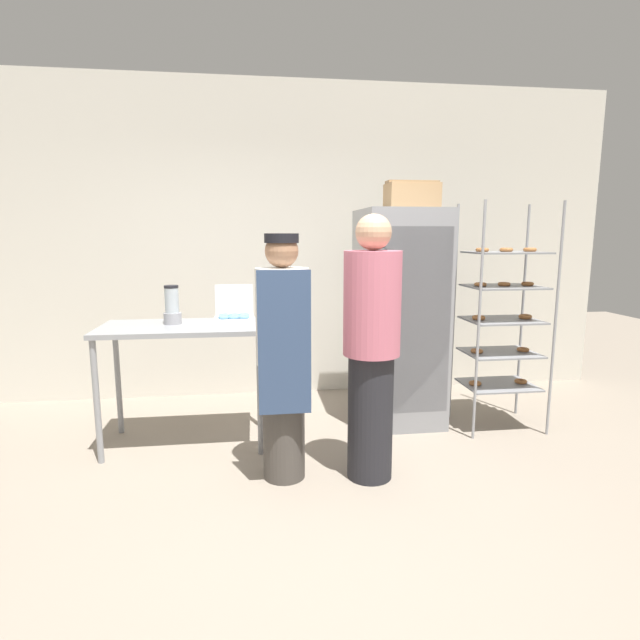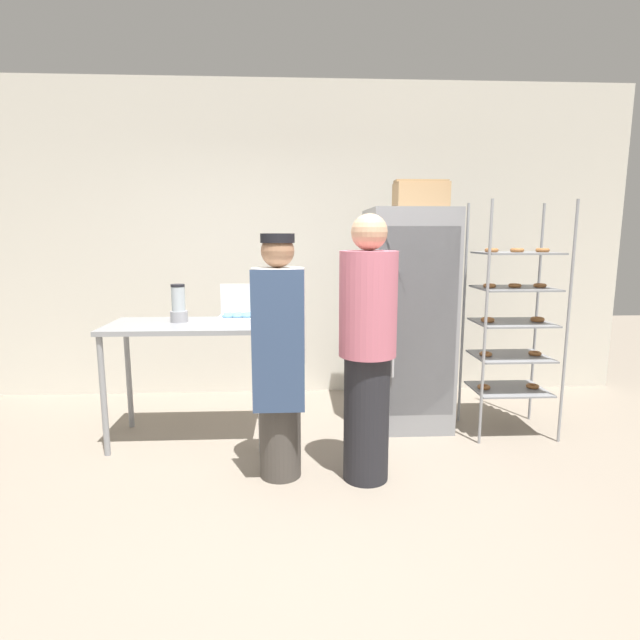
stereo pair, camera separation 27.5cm
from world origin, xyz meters
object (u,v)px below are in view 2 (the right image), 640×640
object	(u,v)px
refrigerator	(407,318)
donut_box	(238,317)
cardboard_storage_box	(421,195)
blender_pitcher	(179,305)
person_customer	(367,349)
person_baker	(279,354)
baking_rack	(513,320)

from	to	relation	value
refrigerator	donut_box	distance (m)	1.41
cardboard_storage_box	blender_pitcher	bearing A→B (deg)	-171.57
blender_pitcher	person_customer	world-z (taller)	person_customer
blender_pitcher	person_baker	bearing A→B (deg)	-42.47
person_baker	person_customer	size ratio (longest dim) A/B	0.93
donut_box	person_baker	xyz separation A→B (m)	(0.33, -0.66, -0.14)
refrigerator	cardboard_storage_box	world-z (taller)	cardboard_storage_box
cardboard_storage_box	person_customer	distance (m)	1.60
refrigerator	baking_rack	world-z (taller)	baking_rack
refrigerator	baking_rack	distance (m)	0.84
donut_box	person_customer	world-z (taller)	person_customer
refrigerator	blender_pitcher	size ratio (longest dim) A/B	6.15
baking_rack	cardboard_storage_box	distance (m)	1.25
baking_rack	refrigerator	bearing A→B (deg)	161.05
refrigerator	donut_box	size ratio (longest dim) A/B	6.13
blender_pitcher	cardboard_storage_box	xyz separation A→B (m)	(1.93, 0.29, 0.86)
refrigerator	donut_box	bearing A→B (deg)	-167.87
blender_pitcher	person_baker	world-z (taller)	person_baker
cardboard_storage_box	person_baker	world-z (taller)	cardboard_storage_box
baking_rack	person_baker	xyz separation A→B (m)	(-1.84, -0.68, -0.09)
blender_pitcher	baking_rack	bearing A→B (deg)	-0.85
blender_pitcher	person_customer	xyz separation A→B (m)	(1.35, -0.79, -0.18)
cardboard_storage_box	baking_rack	bearing A→B (deg)	-25.22
cardboard_storage_box	person_customer	bearing A→B (deg)	-118.38
refrigerator	person_customer	size ratio (longest dim) A/B	1.05
donut_box	person_customer	bearing A→B (deg)	-39.18
refrigerator	person_baker	world-z (taller)	refrigerator
refrigerator	baking_rack	xyz separation A→B (m)	(0.79, -0.27, 0.02)
donut_box	person_customer	xyz separation A→B (m)	(0.89, -0.73, -0.10)
refrigerator	person_customer	world-z (taller)	refrigerator
baking_rack	donut_box	xyz separation A→B (m)	(-2.17, -0.02, 0.05)
baking_rack	person_customer	size ratio (longest dim) A/B	1.07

